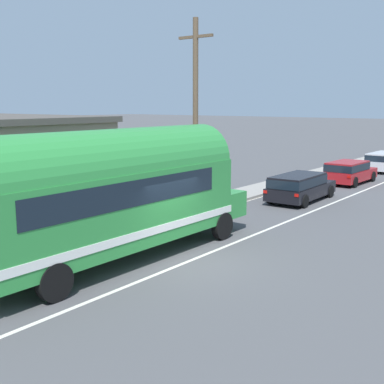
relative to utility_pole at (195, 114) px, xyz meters
name	(u,v)px	position (x,y,z in m)	size (l,w,h in m)	color
ground_plane	(187,262)	(4.25, -6.04, -4.42)	(300.00, 300.00, 0.00)	#4C4C4F
lane_markings	(304,198)	(2.57, 5.96, -4.42)	(3.77, 80.00, 0.01)	silver
sidewalk_slab	(235,196)	(-0.40, 3.96, -4.35)	(2.03, 90.00, 0.15)	gray
utility_pole	(195,114)	(0.00, 0.00, 0.00)	(1.80, 0.24, 8.50)	brown
painted_bus	(103,191)	(2.43, -7.78, -2.12)	(2.68, 11.86, 4.12)	#2D8C3D
car_lead	(299,186)	(2.69, 5.12, -3.62)	(2.08, 4.78, 1.37)	black
car_second	(348,171)	(2.60, 12.14, -3.64)	(2.10, 4.47, 1.37)	#A5191E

